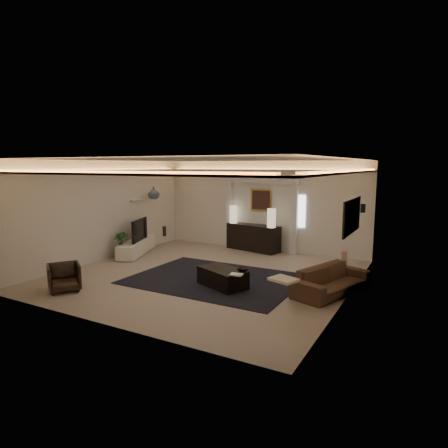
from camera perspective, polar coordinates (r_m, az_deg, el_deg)
The scene contains 33 objects.
floor at distance 9.96m, azimuth -2.70°, elevation -7.50°, with size 7.00×7.00×0.00m, color tan.
ceiling at distance 9.57m, azimuth -2.83°, elevation 9.43°, with size 7.00×7.00×0.00m, color white.
wall_back at distance 12.74m, azimuth 5.54°, elevation 2.66°, with size 7.00×7.00×0.00m, color silver.
wall_front at distance 6.97m, azimuth -18.09°, elevation -2.68°, with size 7.00×7.00×0.00m, color silver.
wall_left at distance 11.86m, azimuth -17.31°, elevation 1.87°, with size 7.00×7.00×0.00m, color silver.
wall_right at distance 8.38m, azimuth 18.05°, elevation -0.82°, with size 7.00×7.00×0.00m, color silver.
cove_soffit at distance 9.57m, azimuth -2.81°, elevation 7.75°, with size 7.00×7.00×0.04m, color silver.
daylight_slit at distance 12.27m, azimuth 11.29°, elevation 1.84°, with size 0.25×0.03×1.00m, color white.
area_rug at distance 9.59m, azimuth -1.28°, elevation -8.09°, with size 4.00×3.00×0.01m, color black.
pilaster_left at distance 13.19m, azimuth 0.76°, elevation 1.38°, with size 0.22×0.20×2.20m, color silver.
pilaster_right at distance 12.28m, azimuth 10.26°, elevation 0.70°, with size 0.22×0.20×2.20m, color silver.
alcove_header at distance 12.60m, azimuth 5.41°, elevation 6.25°, with size 2.52×0.20×0.12m, color silver.
painting_frame at distance 12.70m, azimuth 5.50°, elevation 3.55°, with size 0.74×0.04×0.74m, color tan.
painting_canvas at distance 12.68m, azimuth 5.46°, elevation 3.54°, with size 0.62×0.02×0.62m, color #4C2D1E.
art_panel_frame at distance 8.64m, azimuth 18.31°, elevation 1.12°, with size 0.04×1.64×0.74m, color black.
art_panel_gold at distance 8.65m, azimuth 18.15°, elevation 1.13°, with size 0.02×1.50×0.62m, color tan.
wall_sconce at distance 10.52m, azimuth 19.77°, elevation 2.20°, with size 0.12×0.12×0.22m, color black.
wall_niche at distance 12.80m, azimuth -12.64°, elevation 3.42°, with size 0.10×0.55×0.04m, color silver.
console at distance 12.74m, azimuth 4.31°, elevation -2.10°, with size 1.81×0.56×0.90m, color black.
lamp_left at distance 12.95m, azimuth 1.40°, elevation 1.19°, with size 0.26×0.26×0.58m, color beige.
lamp_right at distance 12.08m, azimuth 6.99°, elevation 0.59°, with size 0.26×0.26×0.59m, color beige.
media_ledge at distance 12.51m, azimuth -12.72°, elevation -3.31°, with size 0.54×2.15×0.40m, color white.
tv at distance 12.39m, azimuth -12.85°, elevation -0.74°, with size 0.16×1.20×0.69m, color black.
figurine at distance 13.07m, azimuth -8.77°, elevation -0.83°, with size 0.12×0.12×0.33m, color #2E2110.
ginger_jar at distance 12.92m, azimuth -10.30°, elevation 4.51°, with size 0.38×0.38×0.40m, color #4B5360.
plant at distance 11.93m, azimuth -14.91°, elevation -3.13°, with size 0.44×0.44×0.79m, color #1F3C18.
sofa at distance 8.82m, azimuth 15.59°, elevation -7.98°, with size 0.78×2.00×0.58m, color black.
throw_blanket at distance 7.75m, azimuth 8.76°, elevation -8.07°, with size 0.50×0.41×0.05m, color white.
throw_pillow at distance 9.89m, azimuth 17.29°, elevation -4.71°, with size 0.11×0.38×0.38m, color tan.
coffee_table at distance 8.98m, azimuth -0.23°, elevation -7.94°, with size 1.16×0.64×0.43m, color black.
bowl at distance 8.76m, azimuth 2.82°, elevation -6.75°, with size 0.28×0.28×0.07m, color black.
magazine at distance 8.41m, azimuth 1.82°, elevation -7.53°, with size 0.26×0.19×0.03m, color white.
armchair at distance 9.36m, azimuth -22.47°, elevation -7.26°, with size 0.66×0.68×0.62m, color black.
Camera 1 is at (5.03, -8.13, 2.76)m, focal length 31.07 mm.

